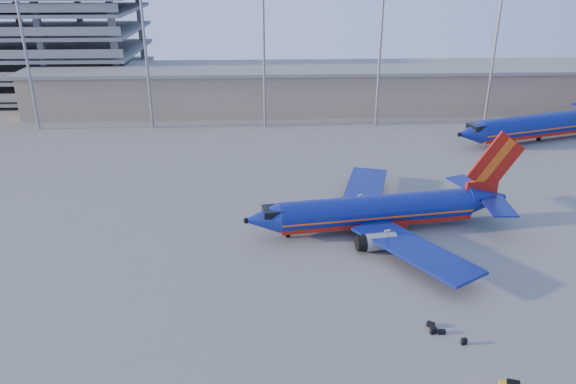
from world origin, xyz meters
The scene contains 6 objects.
ground centered at (0.00, 0.00, 0.00)m, with size 220.00×220.00×0.00m, color slate.
terminal_building centered at (10.00, 58.00, 4.32)m, with size 122.00×16.00×8.50m.
light_mast_row centered at (5.00, 46.00, 17.55)m, with size 101.60×1.60×28.65m.
aircraft_main centered at (7.89, 4.46, 2.29)m, with size 31.57×30.16×10.73m.
aircraft_second centered at (41.25, 36.11, 2.71)m, with size 33.87×17.64×11.83m.
luggage_pile centered at (9.07, -14.53, 0.23)m, with size 2.61×2.87×0.53m.
Camera 1 is at (-4.94, -51.55, 28.48)m, focal length 35.00 mm.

